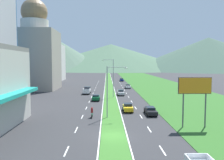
# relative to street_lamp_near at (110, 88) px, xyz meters

# --- Properties ---
(ground_plane) EXTENTS (600.00, 600.00, 0.00)m
(ground_plane) POSITION_rel_street_lamp_near_xyz_m (0.36, -9.78, -5.13)
(ground_plane) COLOR #2D2D30
(grass_median) EXTENTS (3.20, 240.00, 0.06)m
(grass_median) POSITION_rel_street_lamp_near_xyz_m (0.36, 50.22, -5.10)
(grass_median) COLOR #387028
(grass_median) RESTS_ON ground_plane
(grass_verge_right) EXTENTS (24.00, 240.00, 0.06)m
(grass_verge_right) POSITION_rel_street_lamp_near_xyz_m (20.96, 50.22, -5.10)
(grass_verge_right) COLOR #2D6023
(grass_verge_right) RESTS_ON ground_plane
(lane_dash_left_2) EXTENTS (0.16, 2.80, 0.01)m
(lane_dash_left_2) POSITION_rel_street_lamp_near_xyz_m (-4.74, -14.55, -5.12)
(lane_dash_left_2) COLOR silver
(lane_dash_left_2) RESTS_ON ground_plane
(lane_dash_left_3) EXTENTS (0.16, 2.80, 0.01)m
(lane_dash_left_3) POSITION_rel_street_lamp_near_xyz_m (-4.74, -6.94, -5.12)
(lane_dash_left_3) COLOR silver
(lane_dash_left_3) RESTS_ON ground_plane
(lane_dash_left_4) EXTENTS (0.16, 2.80, 0.01)m
(lane_dash_left_4) POSITION_rel_street_lamp_near_xyz_m (-4.74, 0.68, -5.12)
(lane_dash_left_4) COLOR silver
(lane_dash_left_4) RESTS_ON ground_plane
(lane_dash_left_5) EXTENTS (0.16, 2.80, 0.01)m
(lane_dash_left_5) POSITION_rel_street_lamp_near_xyz_m (-4.74, 8.29, -5.12)
(lane_dash_left_5) COLOR silver
(lane_dash_left_5) RESTS_ON ground_plane
(lane_dash_left_6) EXTENTS (0.16, 2.80, 0.01)m
(lane_dash_left_6) POSITION_rel_street_lamp_near_xyz_m (-4.74, 15.91, -5.12)
(lane_dash_left_6) COLOR silver
(lane_dash_left_6) RESTS_ON ground_plane
(lane_dash_left_7) EXTENTS (0.16, 2.80, 0.01)m
(lane_dash_left_7) POSITION_rel_street_lamp_near_xyz_m (-4.74, 23.53, -5.12)
(lane_dash_left_7) COLOR silver
(lane_dash_left_7) RESTS_ON ground_plane
(lane_dash_left_8) EXTENTS (0.16, 2.80, 0.01)m
(lane_dash_left_8) POSITION_rel_street_lamp_near_xyz_m (-4.74, 31.14, -5.12)
(lane_dash_left_8) COLOR silver
(lane_dash_left_8) RESTS_ON ground_plane
(lane_dash_left_9) EXTENTS (0.16, 2.80, 0.01)m
(lane_dash_left_9) POSITION_rel_street_lamp_near_xyz_m (-4.74, 38.76, -5.12)
(lane_dash_left_9) COLOR silver
(lane_dash_left_9) RESTS_ON ground_plane
(lane_dash_left_10) EXTENTS (0.16, 2.80, 0.01)m
(lane_dash_left_10) POSITION_rel_street_lamp_near_xyz_m (-4.74, 46.37, -5.12)
(lane_dash_left_10) COLOR silver
(lane_dash_left_10) RESTS_ON ground_plane
(lane_dash_left_11) EXTENTS (0.16, 2.80, 0.01)m
(lane_dash_left_11) POSITION_rel_street_lamp_near_xyz_m (-4.74, 53.99, -5.12)
(lane_dash_left_11) COLOR silver
(lane_dash_left_11) RESTS_ON ground_plane
(lane_dash_left_12) EXTENTS (0.16, 2.80, 0.01)m
(lane_dash_left_12) POSITION_rel_street_lamp_near_xyz_m (-4.74, 61.60, -5.12)
(lane_dash_left_12) COLOR silver
(lane_dash_left_12) RESTS_ON ground_plane
(lane_dash_left_13) EXTENTS (0.16, 2.80, 0.01)m
(lane_dash_left_13) POSITION_rel_street_lamp_near_xyz_m (-4.74, 69.22, -5.12)
(lane_dash_left_13) COLOR silver
(lane_dash_left_13) RESTS_ON ground_plane
(lane_dash_left_14) EXTENTS (0.16, 2.80, 0.01)m
(lane_dash_left_14) POSITION_rel_street_lamp_near_xyz_m (-4.74, 76.84, -5.12)
(lane_dash_left_14) COLOR silver
(lane_dash_left_14) RESTS_ON ground_plane
(lane_dash_right_2) EXTENTS (0.16, 2.80, 0.01)m
(lane_dash_right_2) POSITION_rel_street_lamp_near_xyz_m (5.46, -14.55, -5.12)
(lane_dash_right_2) COLOR silver
(lane_dash_right_2) RESTS_ON ground_plane
(lane_dash_right_3) EXTENTS (0.16, 2.80, 0.01)m
(lane_dash_right_3) POSITION_rel_street_lamp_near_xyz_m (5.46, -6.94, -5.12)
(lane_dash_right_3) COLOR silver
(lane_dash_right_3) RESTS_ON ground_plane
(lane_dash_right_4) EXTENTS (0.16, 2.80, 0.01)m
(lane_dash_right_4) POSITION_rel_street_lamp_near_xyz_m (5.46, 0.68, -5.12)
(lane_dash_right_4) COLOR silver
(lane_dash_right_4) RESTS_ON ground_plane
(lane_dash_right_5) EXTENTS (0.16, 2.80, 0.01)m
(lane_dash_right_5) POSITION_rel_street_lamp_near_xyz_m (5.46, 8.29, -5.12)
(lane_dash_right_5) COLOR silver
(lane_dash_right_5) RESTS_ON ground_plane
(lane_dash_right_6) EXTENTS (0.16, 2.80, 0.01)m
(lane_dash_right_6) POSITION_rel_street_lamp_near_xyz_m (5.46, 15.91, -5.12)
(lane_dash_right_6) COLOR silver
(lane_dash_right_6) RESTS_ON ground_plane
(lane_dash_right_7) EXTENTS (0.16, 2.80, 0.01)m
(lane_dash_right_7) POSITION_rel_street_lamp_near_xyz_m (5.46, 23.53, -5.12)
(lane_dash_right_7) COLOR silver
(lane_dash_right_7) RESTS_ON ground_plane
(lane_dash_right_8) EXTENTS (0.16, 2.80, 0.01)m
(lane_dash_right_8) POSITION_rel_street_lamp_near_xyz_m (5.46, 31.14, -5.12)
(lane_dash_right_8) COLOR silver
(lane_dash_right_8) RESTS_ON ground_plane
(lane_dash_right_9) EXTENTS (0.16, 2.80, 0.01)m
(lane_dash_right_9) POSITION_rel_street_lamp_near_xyz_m (5.46, 38.76, -5.12)
(lane_dash_right_9) COLOR silver
(lane_dash_right_9) RESTS_ON ground_plane
(lane_dash_right_10) EXTENTS (0.16, 2.80, 0.01)m
(lane_dash_right_10) POSITION_rel_street_lamp_near_xyz_m (5.46, 46.37, -5.12)
(lane_dash_right_10) COLOR silver
(lane_dash_right_10) RESTS_ON ground_plane
(lane_dash_right_11) EXTENTS (0.16, 2.80, 0.01)m
(lane_dash_right_11) POSITION_rel_street_lamp_near_xyz_m (5.46, 53.99, -5.12)
(lane_dash_right_11) COLOR silver
(lane_dash_right_11) RESTS_ON ground_plane
(lane_dash_right_12) EXTENTS (0.16, 2.80, 0.01)m
(lane_dash_right_12) POSITION_rel_street_lamp_near_xyz_m (5.46, 61.60, -5.12)
(lane_dash_right_12) COLOR silver
(lane_dash_right_12) RESTS_ON ground_plane
(lane_dash_right_13) EXTENTS (0.16, 2.80, 0.01)m
(lane_dash_right_13) POSITION_rel_street_lamp_near_xyz_m (5.46, 69.22, -5.12)
(lane_dash_right_13) COLOR silver
(lane_dash_right_13) RESTS_ON ground_plane
(lane_dash_right_14) EXTENTS (0.16, 2.80, 0.01)m
(lane_dash_right_14) POSITION_rel_street_lamp_near_xyz_m (5.46, 76.84, -5.12)
(lane_dash_right_14) COLOR silver
(lane_dash_right_14) RESTS_ON ground_plane
(edge_line_median_left) EXTENTS (0.16, 240.00, 0.01)m
(edge_line_median_left) POSITION_rel_street_lamp_near_xyz_m (-1.39, 50.22, -5.12)
(edge_line_median_left) COLOR silver
(edge_line_median_left) RESTS_ON ground_plane
(edge_line_median_right) EXTENTS (0.16, 240.00, 0.01)m
(edge_line_median_right) POSITION_rel_street_lamp_near_xyz_m (2.11, 50.22, -5.12)
(edge_line_median_right) COLOR silver
(edge_line_median_right) RESTS_ON ground_plane
(domed_building) EXTENTS (15.08, 15.08, 31.35)m
(domed_building) POSITION_rel_street_lamp_near_xyz_m (-25.60, 42.34, 7.93)
(domed_building) COLOR #9E9384
(domed_building) RESTS_ON ground_plane
(midrise_colored) EXTENTS (17.03, 17.03, 18.84)m
(midrise_colored) POSITION_rel_street_lamp_near_xyz_m (-32.52, 82.38, 4.29)
(midrise_colored) COLOR silver
(midrise_colored) RESTS_ON ground_plane
(hill_far_left) EXTENTS (132.23, 132.23, 39.22)m
(hill_far_left) POSITION_rel_street_lamp_near_xyz_m (-64.06, 245.54, 14.49)
(hill_far_left) COLOR #516B56
(hill_far_left) RESTS_ON ground_plane
(hill_far_center) EXTENTS (234.85, 234.85, 36.24)m
(hill_far_center) POSITION_rel_street_lamp_near_xyz_m (4.91, 289.16, 12.99)
(hill_far_center) COLOR #47664C
(hill_far_center) RESTS_ON ground_plane
(hill_far_right) EXTENTS (211.23, 211.23, 42.07)m
(hill_far_right) POSITION_rel_street_lamp_near_xyz_m (130.11, 252.99, 15.91)
(hill_far_right) COLOR #3D5647
(hill_far_right) RESTS_ON ground_plane
(street_lamp_near) EXTENTS (3.57, 0.37, 8.75)m
(street_lamp_near) POSITION_rel_street_lamp_near_xyz_m (0.00, 0.00, 0.00)
(street_lamp_near) COLOR #99999E
(street_lamp_near) RESTS_ON ground_plane
(street_lamp_mid) EXTENTS (3.17, 0.34, 10.29)m
(street_lamp_mid) POSITION_rel_street_lamp_near_xyz_m (0.91, 23.19, 0.76)
(street_lamp_mid) COLOR #99999E
(street_lamp_mid) RESTS_ON ground_plane
(billboard_roadside) EXTENTS (4.82, 0.28, 7.28)m
(billboard_roadside) POSITION_rel_street_lamp_near_xyz_m (12.07, -6.16, 0.47)
(billboard_roadside) COLOR #4C4C51
(billboard_roadside) RESTS_ON ground_plane
(car_0) EXTENTS (1.91, 4.01, 1.46)m
(car_0) POSITION_rel_street_lamp_near_xyz_m (-3.22, 17.71, -4.36)
(car_0) COLOR #0C5128
(car_0) RESTS_ON ground_plane
(car_1) EXTENTS (1.88, 4.10, 1.53)m
(car_1) POSITION_rel_street_lamp_near_xyz_m (3.53, 4.96, -4.35)
(car_1) COLOR yellow
(car_1) RESTS_ON ground_plane
(car_2) EXTENTS (1.96, 4.79, 1.48)m
(car_2) POSITION_rel_street_lamp_near_xyz_m (6.96, 77.39, -4.37)
(car_2) COLOR navy
(car_2) RESTS_ON ground_plane
(car_3) EXTENTS (1.93, 4.64, 1.55)m
(car_3) POSITION_rel_street_lamp_near_xyz_m (3.52, 27.05, -4.34)
(car_3) COLOR #B2B2B7
(car_3) RESTS_ON ground_plane
(car_4) EXTENTS (1.86, 4.68, 1.37)m
(car_4) POSITION_rel_street_lamp_near_xyz_m (7.37, 2.16, -4.41)
(car_4) COLOR black
(car_4) RESTS_ON ground_plane
(car_5) EXTENTS (2.02, 4.26, 1.51)m
(car_5) POSITION_rel_street_lamp_near_xyz_m (7.13, 44.41, -4.35)
(car_5) COLOR silver
(car_5) RESTS_ON ground_plane
(pickup_truck_0) EXTENTS (2.18, 5.40, 2.00)m
(pickup_truck_0) POSITION_rel_street_lamp_near_xyz_m (-6.57, 30.61, -4.14)
(pickup_truck_0) COLOR silver
(pickup_truck_0) RESTS_ON ground_plane
(motorcycle_rider) EXTENTS (0.36, 2.00, 1.80)m
(motorcycle_rider) POSITION_rel_street_lamp_near_xyz_m (-3.02, 0.17, -4.38)
(motorcycle_rider) COLOR black
(motorcycle_rider) RESTS_ON ground_plane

